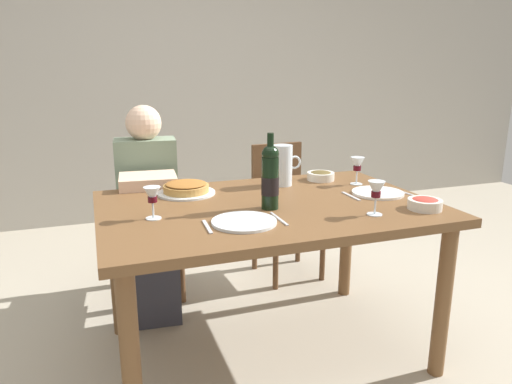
% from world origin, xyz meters
% --- Properties ---
extents(ground_plane, '(8.00, 8.00, 0.00)m').
position_xyz_m(ground_plane, '(0.00, 0.00, 0.00)').
color(ground_plane, '#B2A893').
extents(back_wall, '(8.00, 0.10, 2.80)m').
position_xyz_m(back_wall, '(0.00, 2.45, 1.40)').
color(back_wall, '#B2ADA3').
rests_on(back_wall, ground).
extents(dining_table, '(1.50, 1.00, 0.76)m').
position_xyz_m(dining_table, '(0.00, 0.00, 0.67)').
color(dining_table, brown).
rests_on(dining_table, ground).
extents(wine_bottle, '(0.08, 0.08, 0.33)m').
position_xyz_m(wine_bottle, '(-0.02, -0.07, 0.90)').
color(wine_bottle, black).
rests_on(wine_bottle, dining_table).
extents(water_pitcher, '(0.16, 0.10, 0.21)m').
position_xyz_m(water_pitcher, '(0.20, 0.31, 0.85)').
color(water_pitcher, silver).
rests_on(water_pitcher, dining_table).
extents(baked_tart, '(0.28, 0.28, 0.06)m').
position_xyz_m(baked_tart, '(-0.32, 0.30, 0.79)').
color(baked_tart, silver).
rests_on(baked_tart, dining_table).
extents(salad_bowl, '(0.15, 0.15, 0.05)m').
position_xyz_m(salad_bowl, '(0.62, -0.31, 0.79)').
color(salad_bowl, silver).
rests_on(salad_bowl, dining_table).
extents(olive_bowl, '(0.15, 0.15, 0.05)m').
position_xyz_m(olive_bowl, '(0.44, 0.34, 0.79)').
color(olive_bowl, silver).
rests_on(olive_bowl, dining_table).
extents(wine_glass_left_diner, '(0.07, 0.07, 0.15)m').
position_xyz_m(wine_glass_left_diner, '(0.36, -0.31, 0.86)').
color(wine_glass_left_diner, silver).
rests_on(wine_glass_left_diner, dining_table).
extents(wine_glass_right_diner, '(0.07, 0.07, 0.13)m').
position_xyz_m(wine_glass_right_diner, '(-0.52, -0.05, 0.85)').
color(wine_glass_right_diner, silver).
rests_on(wine_glass_right_diner, dining_table).
extents(wine_glass_centre, '(0.07, 0.07, 0.15)m').
position_xyz_m(wine_glass_centre, '(0.58, 0.19, 0.86)').
color(wine_glass_centre, silver).
rests_on(wine_glass_centre, dining_table).
extents(dinner_plate_left_setting, '(0.25, 0.25, 0.01)m').
position_xyz_m(dinner_plate_left_setting, '(0.57, -0.02, 0.77)').
color(dinner_plate_left_setting, white).
rests_on(dinner_plate_left_setting, dining_table).
extents(dinner_plate_right_setting, '(0.26, 0.26, 0.01)m').
position_xyz_m(dinner_plate_right_setting, '(-0.19, -0.23, 0.77)').
color(dinner_plate_right_setting, silver).
rests_on(dinner_plate_right_setting, dining_table).
extents(fork_left_setting, '(0.02, 0.16, 0.00)m').
position_xyz_m(fork_left_setting, '(0.42, -0.02, 0.76)').
color(fork_left_setting, silver).
rests_on(fork_left_setting, dining_table).
extents(knife_left_setting, '(0.03, 0.18, 0.00)m').
position_xyz_m(knife_left_setting, '(0.70, -0.02, 0.76)').
color(knife_left_setting, silver).
rests_on(knife_left_setting, dining_table).
extents(knife_right_setting, '(0.01, 0.18, 0.00)m').
position_xyz_m(knife_right_setting, '(-0.04, -0.23, 0.76)').
color(knife_right_setting, silver).
rests_on(knife_right_setting, dining_table).
extents(spoon_right_setting, '(0.02, 0.16, 0.00)m').
position_xyz_m(spoon_right_setting, '(-0.34, -0.23, 0.76)').
color(spoon_right_setting, silver).
rests_on(spoon_right_setting, dining_table).
extents(chair_left, '(0.43, 0.43, 0.87)m').
position_xyz_m(chair_left, '(-0.44, 0.91, 0.50)').
color(chair_left, brown).
rests_on(chair_left, ground).
extents(diner_left, '(0.36, 0.53, 1.16)m').
position_xyz_m(diner_left, '(-0.46, 0.67, 0.62)').
color(diner_left, gray).
rests_on(diner_left, ground).
extents(chair_right, '(0.42, 0.42, 0.87)m').
position_xyz_m(chair_right, '(0.44, 0.88, 0.50)').
color(chair_right, brown).
rests_on(chair_right, ground).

